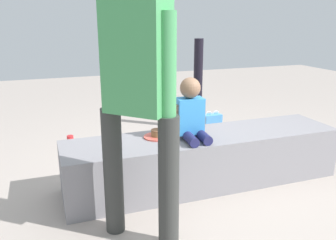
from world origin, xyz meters
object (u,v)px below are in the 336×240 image
object	(u,v)px
child_seated	(191,112)
water_bottle_near_gift	(153,141)
party_cup_red	(70,140)
handbag_black_leather	(149,153)
adult_standing	(137,75)
gift_bag	(212,128)
water_bottle_far_side	(256,133)
cake_box_white	(189,143)
cake_plate	(157,135)

from	to	relation	value
child_seated	water_bottle_near_gift	xyz separation A→B (m)	(-0.01, 0.96, -0.56)
party_cup_red	handbag_black_leather	size ratio (longest dim) A/B	0.32
adult_standing	party_cup_red	size ratio (longest dim) A/B	16.17
child_seated	gift_bag	world-z (taller)	child_seated
adult_standing	water_bottle_near_gift	size ratio (longest dim) A/B	9.47
handbag_black_leather	child_seated	bearing A→B (deg)	-72.75
water_bottle_far_side	handbag_black_leather	bearing A→B (deg)	-171.69
gift_bag	cake_box_white	xyz separation A→B (m)	(-0.33, -0.12, -0.09)
party_cup_red	gift_bag	bearing A→B (deg)	-16.00
cake_box_white	handbag_black_leather	bearing A→B (deg)	-154.58
cake_plate	handbag_black_leather	size ratio (longest dim) A/B	0.67
gift_bag	handbag_black_leather	world-z (taller)	gift_bag
child_seated	cake_box_white	world-z (taller)	child_seated
cake_box_white	handbag_black_leather	world-z (taller)	handbag_black_leather
adult_standing	cake_plate	bearing A→B (deg)	63.20
cake_box_white	handbag_black_leather	size ratio (longest dim) A/B	0.88
adult_standing	gift_bag	world-z (taller)	adult_standing
handbag_black_leather	water_bottle_far_side	bearing A→B (deg)	8.31
child_seated	water_bottle_far_side	distance (m)	1.47
water_bottle_near_gift	handbag_black_leather	bearing A→B (deg)	-112.82
water_bottle_far_side	party_cup_red	size ratio (longest dim) A/B	2.20
cake_plate	child_seated	bearing A→B (deg)	-23.82
water_bottle_near_gift	water_bottle_far_side	world-z (taller)	water_bottle_far_side
cake_plate	cake_box_white	size ratio (longest dim) A/B	0.76
gift_bag	child_seated	bearing A→B (deg)	-125.51
water_bottle_near_gift	cake_plate	bearing A→B (deg)	-105.11
cake_plate	water_bottle_far_side	bearing A→B (deg)	25.39
water_bottle_far_side	party_cup_red	distance (m)	2.07
cake_plate	gift_bag	size ratio (longest dim) A/B	0.62
adult_standing	cake_plate	world-z (taller)	adult_standing
child_seated	gift_bag	bearing A→B (deg)	54.49
cake_plate	cake_box_white	xyz separation A→B (m)	(0.59, 0.71, -0.38)
child_seated	water_bottle_near_gift	distance (m)	1.11
water_bottle_far_side	cake_box_white	distance (m)	0.80
gift_bag	water_bottle_near_gift	xyz separation A→B (m)	(-0.68, 0.03, -0.08)
party_cup_red	water_bottle_near_gift	bearing A→B (deg)	-26.13
child_seated	adult_standing	size ratio (longest dim) A/B	0.28
child_seated	adult_standing	world-z (taller)	adult_standing
child_seated	handbag_black_leather	size ratio (longest dim) A/B	1.44
cake_box_white	water_bottle_far_side	bearing A→B (deg)	-3.96
adult_standing	cake_plate	xyz separation A→B (m)	(0.32, 0.64, -0.59)
child_seated	adult_standing	xyz separation A→B (m)	(-0.57, -0.53, 0.40)
water_bottle_far_side	party_cup_red	world-z (taller)	water_bottle_far_side
adult_standing	party_cup_red	bearing A→B (deg)	98.10
cake_plate	handbag_black_leather	distance (m)	0.57
cake_plate	water_bottle_near_gift	distance (m)	0.96
child_seated	adult_standing	bearing A→B (deg)	-136.67
cake_plate	water_bottle_far_side	distance (m)	1.57
water_bottle_far_side	cake_plate	bearing A→B (deg)	-154.61
cake_plate	water_bottle_far_side	xyz separation A→B (m)	(1.38, 0.65, -0.34)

